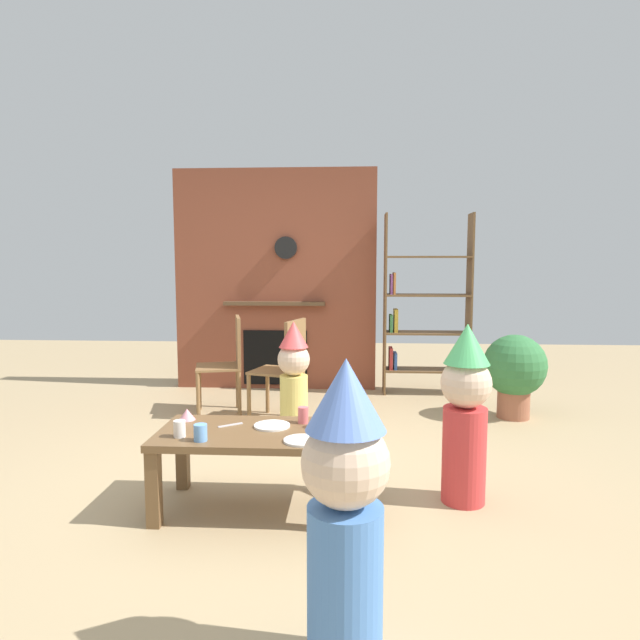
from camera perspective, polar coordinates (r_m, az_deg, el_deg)
ground_plane at (r=3.68m, az=-2.80°, el=-16.23°), size 12.00×12.00×0.00m
brick_fireplace_feature at (r=6.05m, az=-4.64°, el=4.12°), size 2.20×0.28×2.40m
bookshelf at (r=5.86m, az=10.57°, el=0.88°), size 0.90×0.28×1.90m
coffee_table at (r=3.17m, az=-6.42°, el=-12.67°), size 1.13×0.59×0.45m
paper_cup_near_left at (r=3.01m, az=-12.38°, el=-11.42°), size 0.07×0.07×0.09m
paper_cup_near_right at (r=3.15m, az=0.67°, el=-10.28°), size 0.07×0.07×0.11m
paper_cup_center at (r=3.10m, az=-14.47°, el=-10.95°), size 0.06×0.06×0.09m
paper_cup_far_left at (r=3.25m, az=-1.77°, el=-9.90°), size 0.06×0.06×0.10m
paper_plate_front at (r=2.94m, az=-1.90°, el=-12.47°), size 0.19×0.19×0.01m
paper_plate_rear at (r=3.20m, az=-5.04°, el=-10.94°), size 0.21×0.21×0.01m
birthday_cake_slice at (r=3.41m, az=-13.73°, el=-9.56°), size 0.10×0.10×0.07m
table_fork at (r=3.25m, az=-9.35°, el=-10.78°), size 0.13×0.10×0.01m
child_with_cone_hat at (r=1.94m, az=2.66°, el=-19.10°), size 0.30×0.30×1.09m
child_in_pink at (r=3.29m, az=14.95°, el=-8.97°), size 0.29×0.29×1.05m
child_by_the_chairs at (r=4.37m, az=-2.76°, el=-5.88°), size 0.26×0.26×0.93m
dining_chair_left at (r=5.09m, az=-9.56°, el=-4.03°), size 0.49×0.49×0.90m
dining_chair_middle at (r=4.79m, az=-3.59°, el=-4.59°), size 0.50×0.50×0.90m
potted_plant_tall at (r=5.19m, az=19.68°, el=-4.89°), size 0.55×0.55×0.75m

